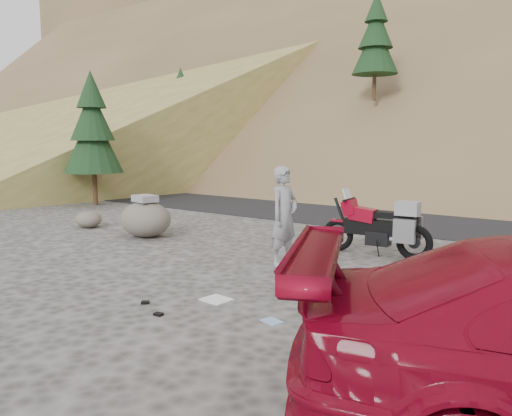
{
  "coord_description": "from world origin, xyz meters",
  "views": [
    {
      "loc": [
        5.35,
        -6.87,
        2.39
      ],
      "look_at": [
        -0.99,
        1.48,
        1.0
      ],
      "focal_mm": 35.0,
      "sensor_mm": 36.0,
      "label": 1
    }
  ],
  "objects": [
    {
      "name": "gear_blue_cloth",
      "position": [
        1.63,
        -1.63,
        0.01
      ],
      "size": [
        0.32,
        0.27,
        0.01
      ],
      "primitive_type": "cube",
      "rotation": [
        0.0,
        0.0,
        -0.25
      ],
      "color": "#86A3CF",
      "rests_on": "ground"
    },
    {
      "name": "gear_bottle",
      "position": [
        2.51,
        -1.74,
        0.11
      ],
      "size": [
        0.1,
        0.1,
        0.22
      ],
      "primitive_type": "cylinder",
      "rotation": [
        0.0,
        0.0,
        0.4
      ],
      "color": "#1C33AA",
      "rests_on": "ground"
    },
    {
      "name": "gear_glove_a",
      "position": [
        0.24,
        -2.38,
        0.02
      ],
      "size": [
        0.13,
        0.1,
        0.04
      ],
      "primitive_type": "cube",
      "rotation": [
        0.0,
        0.0,
        0.12
      ],
      "color": "black",
      "rests_on": "ground"
    },
    {
      "name": "motorcycle",
      "position": [
        1.19,
        2.95,
        0.61
      ],
      "size": [
        2.39,
        0.82,
        1.42
      ],
      "rotation": [
        0.0,
        0.0,
        0.09
      ],
      "color": "black",
      "rests_on": "ground"
    },
    {
      "name": "gear_glove_b",
      "position": [
        -0.31,
        -2.16,
        0.02
      ],
      "size": [
        0.14,
        0.14,
        0.04
      ],
      "primitive_type": "cube",
      "rotation": [
        0.0,
        0.0,
        0.71
      ],
      "color": "black",
      "rests_on": "ground"
    },
    {
      "name": "man",
      "position": [
        0.02,
        1.05,
        0.0
      ],
      "size": [
        0.5,
        0.73,
        1.93
      ],
      "primitive_type": "imported",
      "rotation": [
        0.0,
        0.0,
        1.51
      ],
      "color": "gray",
      "rests_on": "ground"
    },
    {
      "name": "gear_white_cloth",
      "position": [
        0.42,
        -1.38,
        0.01
      ],
      "size": [
        0.44,
        0.4,
        0.01
      ],
      "primitive_type": "cube",
      "rotation": [
        0.0,
        0.0,
        -0.07
      ],
      "color": "white",
      "rests_on": "ground"
    },
    {
      "name": "gear_funnel",
      "position": [
        2.08,
        -1.18,
        0.08
      ],
      "size": [
        0.15,
        0.15,
        0.16
      ],
      "primitive_type": "cone",
      "rotation": [
        0.0,
        0.0,
        0.2
      ],
      "color": "red",
      "rests_on": "ground"
    },
    {
      "name": "small_rock",
      "position": [
        -6.77,
        1.3,
        0.23
      ],
      "size": [
        0.78,
        0.7,
        0.46
      ],
      "rotation": [
        0.0,
        0.0,
        -0.01
      ],
      "color": "#555149",
      "rests_on": "ground"
    },
    {
      "name": "ground",
      "position": [
        0.0,
        0.0,
        0.0
      ],
      "size": [
        140.0,
        140.0,
        0.0
      ],
      "primitive_type": "plane",
      "color": "#3C3A37",
      "rests_on": "ground"
    },
    {
      "name": "road",
      "position": [
        0.0,
        9.0,
        0.0
      ],
      "size": [
        120.0,
        7.0,
        0.05
      ],
      "primitive_type": "cube",
      "color": "black",
      "rests_on": "ground"
    },
    {
      "name": "gear_blue_mat",
      "position": [
        2.74,
        -0.53,
        0.09
      ],
      "size": [
        0.46,
        0.36,
        0.17
      ],
      "primitive_type": "cylinder",
      "rotation": [
        0.0,
        1.57,
        0.51
      ],
      "color": "#1C33AA",
      "rests_on": "ground"
    },
    {
      "name": "conifer_verge",
      "position": [
        -11.0,
        4.5,
        2.89
      ],
      "size": [
        2.2,
        2.2,
        5.04
      ],
      "color": "#372114",
      "rests_on": "ground"
    },
    {
      "name": "boulder",
      "position": [
        -4.41,
        1.36,
        0.47
      ],
      "size": [
        1.73,
        1.63,
        1.08
      ],
      "rotation": [
        0.0,
        0.0,
        -0.41
      ],
      "color": "#555149",
      "rests_on": "ground"
    }
  ]
}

